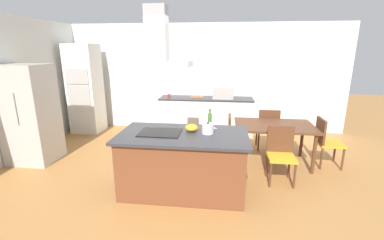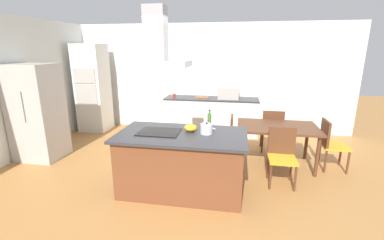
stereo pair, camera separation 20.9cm
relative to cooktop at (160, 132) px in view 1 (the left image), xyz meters
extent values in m
plane|color=#AD753D|center=(0.34, 1.50, -0.91)|extent=(16.00, 16.00, 0.00)
cube|color=silver|center=(0.34, 3.25, 0.44)|extent=(7.20, 0.10, 2.70)
cube|color=silver|center=(-3.11, 1.00, 0.44)|extent=(0.10, 8.80, 2.70)
cube|color=brown|center=(0.34, 0.00, -0.48)|extent=(1.77, 0.93, 0.86)
cube|color=#333338|center=(0.34, 0.00, -0.03)|extent=(1.87, 1.03, 0.04)
cube|color=black|center=(0.00, 0.00, 0.00)|extent=(0.60, 0.44, 0.01)
cylinder|color=silver|center=(0.69, 0.06, 0.07)|extent=(0.18, 0.18, 0.14)
sphere|color=black|center=(0.69, 0.06, 0.15)|extent=(0.03, 0.03, 0.03)
cone|color=silver|center=(0.80, 0.06, 0.07)|extent=(0.06, 0.03, 0.04)
cylinder|color=#47722D|center=(0.70, 0.32, 0.11)|extent=(0.06, 0.06, 0.24)
cylinder|color=#47722D|center=(0.70, 0.32, 0.25)|extent=(0.03, 0.03, 0.05)
cylinder|color=black|center=(0.70, 0.32, 0.28)|extent=(0.03, 0.03, 0.01)
ellipsoid|color=gold|center=(0.45, 0.13, 0.05)|extent=(0.20, 0.20, 0.11)
cube|color=silver|center=(0.47, 2.88, -0.48)|extent=(2.31, 0.62, 0.86)
cube|color=#333338|center=(0.47, 2.88, -0.03)|extent=(2.31, 0.62, 0.04)
cube|color=#B2AFAA|center=(0.89, 2.88, 0.13)|extent=(0.50, 0.38, 0.28)
cylinder|color=red|center=(-0.46, 2.80, 0.04)|extent=(0.08, 0.08, 0.09)
cube|color=#995B33|center=(0.24, 2.93, 0.00)|extent=(0.34, 0.24, 0.02)
cube|color=silver|center=(-2.56, 2.65, 0.19)|extent=(0.70, 0.64, 2.20)
cube|color=#B2AFAA|center=(-2.56, 2.32, 0.54)|extent=(0.56, 0.02, 0.36)
cube|color=#B2AFAA|center=(-2.56, 2.32, 0.09)|extent=(0.56, 0.02, 0.48)
cube|color=#B2AFAA|center=(-2.64, 0.75, 0.00)|extent=(0.80, 0.70, 1.82)
cylinder|color=beige|center=(-2.59, 0.38, 0.19)|extent=(0.02, 0.02, 0.55)
cube|color=#59331E|center=(1.84, 1.17, -0.18)|extent=(1.40, 0.90, 0.04)
cylinder|color=#59331E|center=(1.22, 0.80, -0.55)|extent=(0.06, 0.06, 0.71)
cylinder|color=#59331E|center=(2.46, 0.80, -0.55)|extent=(0.06, 0.06, 0.71)
cylinder|color=#59331E|center=(1.22, 1.54, -0.55)|extent=(0.06, 0.06, 0.71)
cylinder|color=#59331E|center=(2.46, 1.54, -0.55)|extent=(0.06, 0.06, 0.71)
cube|color=gold|center=(1.84, 1.92, -0.48)|extent=(0.42, 0.42, 0.04)
cube|color=#59331E|center=(1.84, 1.73, -0.24)|extent=(0.42, 0.04, 0.44)
cylinder|color=#59331E|center=(1.66, 2.10, -0.70)|extent=(0.04, 0.04, 0.41)
cylinder|color=#59331E|center=(2.02, 2.10, -0.70)|extent=(0.04, 0.04, 0.41)
cylinder|color=#59331E|center=(1.66, 1.74, -0.70)|extent=(0.04, 0.04, 0.41)
cylinder|color=#59331E|center=(2.02, 1.74, -0.70)|extent=(0.04, 0.04, 0.41)
cube|color=gold|center=(1.84, 0.42, -0.48)|extent=(0.42, 0.42, 0.04)
cube|color=#59331E|center=(1.84, 0.61, -0.24)|extent=(0.42, 0.04, 0.44)
cylinder|color=#59331E|center=(2.02, 0.24, -0.70)|extent=(0.04, 0.04, 0.41)
cylinder|color=#59331E|center=(1.66, 0.24, -0.70)|extent=(0.04, 0.04, 0.41)
cylinder|color=#59331E|center=(2.02, 0.60, -0.70)|extent=(0.04, 0.04, 0.41)
cylinder|color=#59331E|center=(1.66, 0.60, -0.70)|extent=(0.04, 0.04, 0.41)
cube|color=gold|center=(0.84, 1.17, -0.48)|extent=(0.42, 0.42, 0.04)
cube|color=#59331E|center=(1.03, 1.17, -0.24)|extent=(0.04, 0.42, 0.44)
cylinder|color=#59331E|center=(0.66, 0.99, -0.70)|extent=(0.04, 0.04, 0.41)
cylinder|color=#59331E|center=(0.66, 1.35, -0.70)|extent=(0.04, 0.04, 0.41)
cylinder|color=#59331E|center=(1.02, 0.99, -0.70)|extent=(0.04, 0.04, 0.41)
cylinder|color=#59331E|center=(1.02, 1.35, -0.70)|extent=(0.04, 0.04, 0.41)
cube|color=gold|center=(2.84, 1.17, -0.48)|extent=(0.42, 0.42, 0.04)
cube|color=#59331E|center=(2.65, 1.17, -0.24)|extent=(0.04, 0.42, 0.44)
cylinder|color=#59331E|center=(3.02, 1.35, -0.70)|extent=(0.04, 0.04, 0.41)
cylinder|color=#59331E|center=(3.02, 0.99, -0.70)|extent=(0.04, 0.04, 0.41)
cylinder|color=#59331E|center=(2.66, 1.35, -0.70)|extent=(0.04, 0.04, 0.41)
cylinder|color=#59331E|center=(2.66, 0.99, -0.70)|extent=(0.04, 0.04, 0.41)
cube|color=#ADADB2|center=(0.00, 0.00, 0.98)|extent=(0.90, 0.55, 0.08)
cube|color=#ADADB2|center=(0.00, 0.00, 1.37)|extent=(0.28, 0.24, 0.70)
camera|label=1|loc=(0.90, -3.54, 1.18)|focal=24.51mm
camera|label=2|loc=(1.11, -3.51, 1.18)|focal=24.51mm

